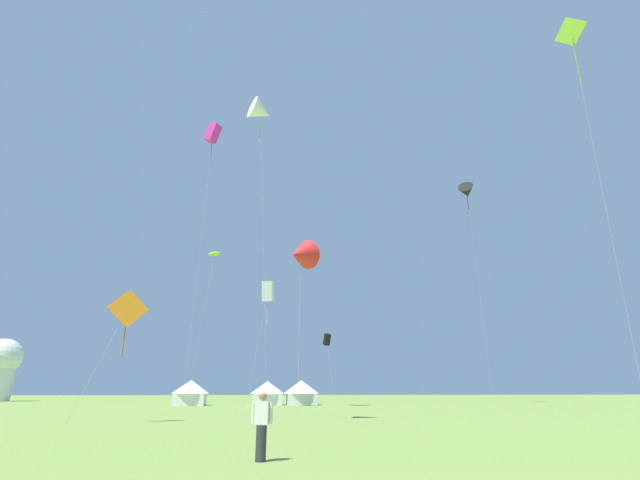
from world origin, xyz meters
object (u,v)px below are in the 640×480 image
object	(u,v)px
kite_lime_parafoil	(214,255)
kite_white_delta	(261,111)
kite_orange_diamond	(128,310)
kite_magenta_box	(213,133)
kite_black_box	(327,340)
festival_tent_left	(191,391)
festival_tent_center	(267,392)
kite_black_delta	(467,192)
festival_tent_right	(301,391)
observatory_dome	(1,366)
kite_white_box	(268,291)
kite_red_delta	(301,255)
person_spectator	(262,427)
kite_lime_diamond	(571,37)

from	to	relation	value
kite_lime_parafoil	kite_white_delta	distance (m)	19.75
kite_orange_diamond	kite_magenta_box	bearing A→B (deg)	89.10
kite_black_box	festival_tent_left	world-z (taller)	kite_black_box
kite_black_box	festival_tent_left	size ratio (longest dim) A/B	1.88
kite_black_box	kite_orange_diamond	size ratio (longest dim) A/B	1.14
kite_white_delta	festival_tent_center	distance (m)	36.41
kite_white_delta	festival_tent_left	distance (m)	37.00
kite_black_delta	kite_lime_parafoil	distance (m)	42.91
festival_tent_right	observatory_dome	world-z (taller)	observatory_dome
festival_tent_right	kite_black_box	bearing A→B (deg)	-47.14
kite_black_box	kite_white_box	xyz separation A→B (m)	(-8.02, -3.80, 5.37)
kite_black_box	kite_red_delta	size ratio (longest dim) A/B	0.75
festival_tent_center	observatory_dome	world-z (taller)	observatory_dome
kite_magenta_box	observatory_dome	distance (m)	58.47
kite_black_box	kite_red_delta	world-z (taller)	kite_red_delta
person_spectator	festival_tent_right	world-z (taller)	festival_tent_right
observatory_dome	kite_white_delta	bearing A→B (deg)	-42.52
festival_tent_center	festival_tent_right	distance (m)	4.47
kite_magenta_box	festival_tent_center	size ratio (longest dim) A/B	8.43
kite_black_box	festival_tent_center	size ratio (longest dim) A/B	1.95
kite_black_box	kite_lime_diamond	bearing A→B (deg)	-56.31
kite_white_delta	festival_tent_left	world-z (taller)	kite_white_delta
kite_white_delta	kite_lime_diamond	xyz separation A→B (m)	(29.04, -19.33, -2.13)
kite_black_box	kite_magenta_box	size ratio (longest dim) A/B	0.23
kite_magenta_box	festival_tent_left	size ratio (longest dim) A/B	8.12
kite_black_delta	kite_magenta_box	xyz separation A→B (m)	(-41.45, -6.52, 3.58)
kite_lime_diamond	festival_tent_left	xyz separation A→B (m)	(-36.35, 31.88, -31.90)
kite_black_delta	observatory_dome	world-z (taller)	kite_black_delta
kite_white_box	festival_tent_right	distance (m)	14.62
kite_magenta_box	festival_tent_right	world-z (taller)	kite_magenta_box
kite_black_delta	festival_tent_right	size ratio (longest dim) A/B	7.40
kite_red_delta	kite_black_delta	bearing A→B (deg)	48.35
kite_black_delta	kite_red_delta	world-z (taller)	kite_black_delta
kite_orange_diamond	person_spectator	size ratio (longest dim) A/B	4.52
kite_white_box	person_spectator	world-z (taller)	kite_white_box
kite_lime_parafoil	kite_black_box	bearing A→B (deg)	0.98
kite_black_box	kite_lime_diamond	size ratio (longest dim) A/B	0.25
kite_lime_parafoil	festival_tent_center	size ratio (longest dim) A/B	4.26
kite_white_delta	kite_lime_diamond	bearing A→B (deg)	-33.66
kite_white_delta	person_spectator	distance (m)	50.65
kite_white_delta	kite_lime_diamond	world-z (taller)	kite_white_delta
person_spectator	festival_tent_right	bearing A→B (deg)	83.00
kite_black_delta	kite_red_delta	distance (m)	52.18
kite_black_delta	kite_lime_diamond	world-z (taller)	kite_lime_diamond
kite_black_box	person_spectator	distance (m)	47.49
kite_black_delta	kite_magenta_box	bearing A→B (deg)	-171.06
kite_black_box	festival_tent_left	distance (m)	18.66
kite_magenta_box	kite_red_delta	distance (m)	40.20
festival_tent_left	kite_white_delta	bearing A→B (deg)	-59.75
kite_black_delta	kite_white_delta	world-z (taller)	kite_white_delta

